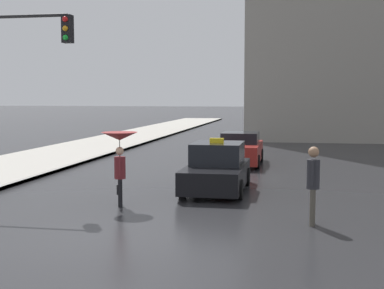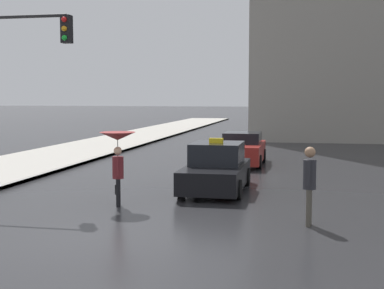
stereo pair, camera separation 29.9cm
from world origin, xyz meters
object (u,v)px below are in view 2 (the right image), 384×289
object	(u,v)px
taxi	(216,170)
sedan_red	(242,150)
pedestrian_with_umbrella	(118,148)
traffic_light	(4,66)
pedestrian_man	(310,179)

from	to	relation	value
taxi	sedan_red	distance (m)	6.83
pedestrian_with_umbrella	traffic_light	size ratio (longest dim) A/B	0.36
pedestrian_with_umbrella	pedestrian_man	size ratio (longest dim) A/B	1.10
taxi	pedestrian_man	world-z (taller)	pedestrian_man
taxi	traffic_light	xyz separation A→B (m)	(-6.11, -2.14, 3.26)
sedan_red	pedestrian_man	distance (m)	11.35
pedestrian_with_umbrella	traffic_light	bearing A→B (deg)	60.81
traffic_light	sedan_red	bearing A→B (deg)	55.39
sedan_red	pedestrian_man	world-z (taller)	pedestrian_man
sedan_red	pedestrian_man	xyz separation A→B (m)	(2.78, -10.99, 0.45)
pedestrian_with_umbrella	traffic_light	distance (m)	4.53
sedan_red	traffic_light	bearing A→B (deg)	55.39
pedestrian_man	taxi	bearing A→B (deg)	-139.57
traffic_light	pedestrian_man	bearing A→B (deg)	-12.68
taxi	traffic_light	bearing A→B (deg)	19.33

